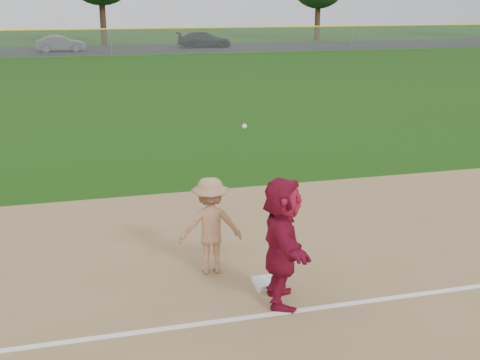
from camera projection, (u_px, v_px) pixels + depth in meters
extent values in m
plane|color=#19440D|center=(265.00, 289.00, 9.18)|extent=(160.00, 160.00, 0.00)
cube|color=white|center=(282.00, 313.00, 8.43)|extent=(60.00, 0.10, 0.01)
cube|color=black|center=(108.00, 50.00, 51.72)|extent=(120.00, 10.00, 0.01)
cube|color=white|center=(266.00, 283.00, 9.23)|extent=(0.38, 0.38, 0.09)
imported|color=maroon|center=(282.00, 242.00, 8.47)|extent=(0.90, 1.83, 1.89)
imported|color=#56585D|center=(61.00, 44.00, 49.53)|extent=(4.01, 1.57, 1.30)
imported|color=black|center=(204.00, 40.00, 53.67)|extent=(4.91, 2.20, 1.40)
imported|color=#9D9D9F|center=(211.00, 226.00, 9.51)|extent=(1.06, 0.67, 1.57)
sphere|color=white|center=(244.00, 126.00, 8.97)|extent=(0.07, 0.07, 0.07)
plane|color=#999EA0|center=(111.00, 43.00, 45.88)|extent=(110.00, 0.00, 110.00)
cylinder|color=yellow|center=(110.00, 29.00, 45.59)|extent=(110.00, 0.12, 0.12)
cylinder|color=gray|center=(111.00, 43.00, 45.88)|extent=(0.08, 0.08, 2.00)
cylinder|color=gray|center=(352.00, 38.00, 50.79)|extent=(0.08, 0.08, 2.00)
cylinder|color=#342213|center=(103.00, 23.00, 56.22)|extent=(0.56, 0.56, 4.10)
cylinder|color=#392415|center=(317.00, 22.00, 62.89)|extent=(0.56, 0.56, 3.64)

